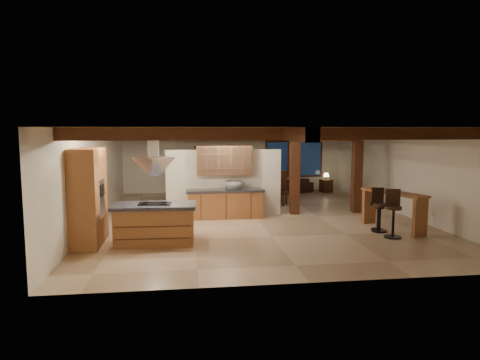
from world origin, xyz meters
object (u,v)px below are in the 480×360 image
Objects in this scene: kitchen_island at (155,223)px; bar_counter at (393,204)px; sofa at (289,186)px; dining_table at (258,195)px.

kitchen_island is 6.69m from bar_counter.
bar_counter reaches higher than kitchen_island.
kitchen_island is 0.97× the size of bar_counter.
dining_table is at bearing 30.74° from sofa.
dining_table is 0.91× the size of bar_counter.
dining_table is at bearing 56.77° from kitchen_island.
dining_table reaches higher than sofa.
dining_table is 3.21m from sofa.
kitchen_island is 0.95× the size of sofa.
bar_counter reaches higher than dining_table.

